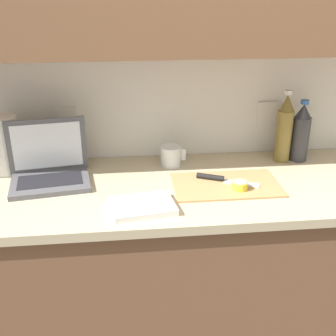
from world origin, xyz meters
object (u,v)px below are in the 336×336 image
(paper_towel_roll, at_px, (4,145))
(laptop, at_px, (49,167))
(lemon_half_cut, at_px, (240,185))
(bottle_green_soda, at_px, (301,133))
(bottle_oil_tall, at_px, (284,129))
(knife, at_px, (217,178))
(cutting_board, at_px, (226,185))
(measuring_cup, at_px, (171,156))

(paper_towel_roll, bearing_deg, laptop, -29.63)
(lemon_half_cut, bearing_deg, bottle_green_soda, 39.30)
(bottle_green_soda, xyz_separation_m, bottle_oil_tall, (-0.08, 0.00, 0.02))
(laptop, xyz_separation_m, knife, (0.66, -0.09, -0.04))
(bottle_green_soda, distance_m, bottle_oil_tall, 0.08)
(lemon_half_cut, height_order, bottle_oil_tall, bottle_oil_tall)
(lemon_half_cut, height_order, bottle_green_soda, bottle_green_soda)
(bottle_oil_tall, bearing_deg, knife, -149.76)
(bottle_oil_tall, relative_size, paper_towel_roll, 1.33)
(knife, relative_size, bottle_green_soda, 0.88)
(cutting_board, xyz_separation_m, bottle_oil_tall, (0.31, 0.23, 0.14))
(knife, xyz_separation_m, measuring_cup, (-0.16, 0.19, 0.03))
(measuring_cup, distance_m, paper_towel_roll, 0.70)
(lemon_half_cut, bearing_deg, cutting_board, 129.69)
(bottle_green_soda, bearing_deg, lemon_half_cut, -140.70)
(laptop, xyz_separation_m, lemon_half_cut, (0.73, -0.18, -0.03))
(knife, bearing_deg, cutting_board, -27.83)
(laptop, bearing_deg, knife, -15.96)
(laptop, bearing_deg, cutting_board, -18.56)
(lemon_half_cut, xyz_separation_m, paper_towel_roll, (-0.92, 0.28, 0.10))
(knife, distance_m, paper_towel_roll, 0.88)
(lemon_half_cut, distance_m, paper_towel_roll, 0.97)
(laptop, relative_size, bottle_green_soda, 1.23)
(paper_towel_roll, bearing_deg, lemon_half_cut, -17.04)
(bottle_green_soda, bearing_deg, bottle_oil_tall, 180.00)
(bottle_oil_tall, distance_m, measuring_cup, 0.51)
(measuring_cup, bearing_deg, paper_towel_roll, 179.50)
(cutting_board, bearing_deg, measuring_cup, 130.08)
(laptop, relative_size, knife, 1.39)
(bottle_green_soda, height_order, paper_towel_roll, bottle_green_soda)
(bottle_oil_tall, bearing_deg, laptop, -173.99)
(knife, bearing_deg, laptop, -163.27)
(bottle_oil_tall, bearing_deg, measuring_cup, -179.64)
(knife, distance_m, measuring_cup, 0.25)
(laptop, distance_m, lemon_half_cut, 0.75)
(laptop, relative_size, bottle_oil_tall, 1.06)
(laptop, height_order, knife, laptop)
(bottle_oil_tall, xyz_separation_m, measuring_cup, (-0.50, -0.00, -0.10))
(knife, relative_size, bottle_oil_tall, 0.76)
(knife, bearing_deg, bottle_green_soda, 49.72)
(bottle_green_soda, xyz_separation_m, measuring_cup, (-0.57, -0.00, -0.08))
(lemon_half_cut, bearing_deg, measuring_cup, 130.01)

